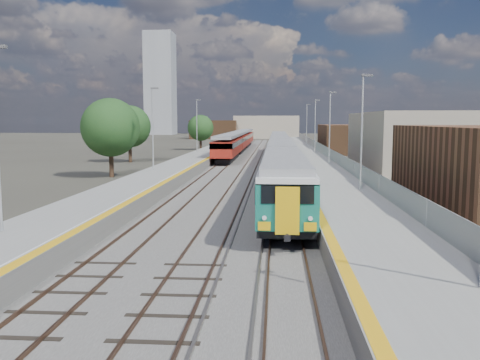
# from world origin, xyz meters

# --- Properties ---
(ground) EXTENTS (320.00, 320.00, 0.00)m
(ground) POSITION_xyz_m (0.00, 50.00, 0.00)
(ground) COLOR #47443A
(ground) RESTS_ON ground
(ballast_bed) EXTENTS (10.50, 155.00, 0.06)m
(ballast_bed) POSITION_xyz_m (-2.25, 52.50, 0.03)
(ballast_bed) COLOR #565451
(ballast_bed) RESTS_ON ground
(tracks) EXTENTS (8.96, 160.00, 0.17)m
(tracks) POSITION_xyz_m (-1.65, 54.18, 0.11)
(tracks) COLOR #4C3323
(tracks) RESTS_ON ground
(platform_right) EXTENTS (4.70, 155.00, 8.52)m
(platform_right) POSITION_xyz_m (5.28, 52.49, 0.54)
(platform_right) COLOR slate
(platform_right) RESTS_ON ground
(platform_left) EXTENTS (4.30, 155.00, 8.52)m
(platform_left) POSITION_xyz_m (-9.05, 52.49, 0.52)
(platform_left) COLOR slate
(platform_left) RESTS_ON ground
(buildings) EXTENTS (72.00, 185.50, 40.00)m
(buildings) POSITION_xyz_m (-18.12, 138.60, 10.70)
(buildings) COLOR brown
(buildings) RESTS_ON ground
(green_train) EXTENTS (2.68, 74.60, 2.95)m
(green_train) POSITION_xyz_m (1.50, 45.89, 2.07)
(green_train) COLOR black
(green_train) RESTS_ON ground
(red_train) EXTENTS (2.77, 56.23, 3.50)m
(red_train) POSITION_xyz_m (-5.50, 76.33, 2.07)
(red_train) COLOR black
(red_train) RESTS_ON ground
(tree_a) EXTENTS (5.68, 5.68, 7.69)m
(tree_a) POSITION_xyz_m (-15.03, 36.72, 4.84)
(tree_a) COLOR #382619
(tree_a) RESTS_ON ground
(tree_b) EXTENTS (5.56, 5.56, 7.53)m
(tree_b) POSITION_xyz_m (-18.28, 54.37, 4.74)
(tree_b) COLOR #382619
(tree_b) RESTS_ON ground
(tree_c) EXTENTS (4.87, 4.87, 6.60)m
(tree_c) POSITION_xyz_m (-13.14, 83.27, 4.15)
(tree_c) COLOR #382619
(tree_c) RESTS_ON ground
(tree_d) EXTENTS (4.93, 4.93, 6.69)m
(tree_d) POSITION_xyz_m (22.94, 60.62, 4.21)
(tree_d) COLOR #382619
(tree_d) RESTS_ON ground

